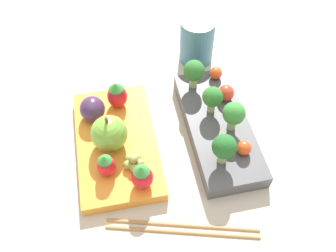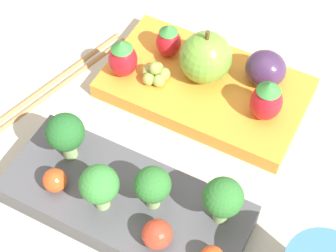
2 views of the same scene
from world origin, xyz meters
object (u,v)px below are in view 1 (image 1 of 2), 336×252
at_px(broccoli_floret_1, 224,147).
at_px(bento_box_fruit, 117,144).
at_px(bento_box_savoury, 218,128).
at_px(strawberry_0, 142,176).
at_px(cherry_tomato_1, 244,148).
at_px(chopsticks_pair, 182,228).
at_px(apple, 109,133).
at_px(plum, 92,109).
at_px(broccoli_floret_0, 212,98).
at_px(grape_cluster, 134,162).
at_px(drinking_cup, 197,41).
at_px(broccoli_floret_3, 194,71).
at_px(strawberry_1, 117,95).
at_px(cherry_tomato_0, 226,93).
at_px(strawberry_2, 106,165).
at_px(broccoli_floret_2, 234,114).
at_px(cherry_tomato_2, 216,73).

bearing_deg(broccoli_floret_1, bento_box_fruit, -112.99).
height_order(bento_box_savoury, strawberry_0, strawberry_0).
bearing_deg(bento_box_fruit, cherry_tomato_1, 73.74).
bearing_deg(chopsticks_pair, apple, -148.55).
relative_size(bento_box_savoury, plum, 5.37).
height_order(broccoli_floret_0, broccoli_floret_1, broccoli_floret_1).
bearing_deg(grape_cluster, chopsticks_pair, 29.35).
bearing_deg(drinking_cup, cherry_tomato_1, 5.97).
relative_size(bento_box_savoury, broccoli_floret_3, 4.35).
relative_size(drinking_cup, chopsticks_pair, 0.41).
xyz_separation_m(broccoli_floret_1, strawberry_1, (-0.13, -0.14, -0.02)).
bearing_deg(plum, drinking_cup, 123.93).
bearing_deg(broccoli_floret_0, broccoli_floret_1, -2.68).
height_order(cherry_tomato_0, apple, apple).
relative_size(broccoli_floret_0, strawberry_2, 1.17).
bearing_deg(drinking_cup, strawberry_1, -54.00).
height_order(strawberry_1, strawberry_2, strawberry_1).
distance_m(bento_box_savoury, plum, 0.20).
distance_m(strawberry_0, strawberry_1, 0.15).
distance_m(apple, drinking_cup, 0.25).
height_order(drinking_cup, chopsticks_pair, drinking_cup).
xyz_separation_m(broccoli_floret_2, chopsticks_pair, (0.14, -0.10, -0.06)).
distance_m(plum, chopsticks_pair, 0.23).
bearing_deg(strawberry_1, strawberry_2, -10.79).
xyz_separation_m(strawberry_1, chopsticks_pair, (0.22, 0.07, -0.04)).
bearing_deg(cherry_tomato_2, apple, -60.11).
distance_m(bento_box_savoury, broccoli_floret_2, 0.05).
relative_size(bento_box_savoury, cherry_tomato_1, 10.37).
distance_m(cherry_tomato_1, apple, 0.20).
bearing_deg(bento_box_savoury, broccoli_floret_0, -164.15).
bearing_deg(strawberry_1, drinking_cup, 126.00).
xyz_separation_m(broccoli_floret_1, cherry_tomato_2, (-0.16, 0.03, -0.02)).
relative_size(cherry_tomato_1, drinking_cup, 0.26).
bearing_deg(drinking_cup, strawberry_2, -36.68).
bearing_deg(broccoli_floret_3, drinking_cup, 165.69).
distance_m(broccoli_floret_1, cherry_tomato_0, 0.12).
height_order(broccoli_floret_0, drinking_cup, drinking_cup).
relative_size(broccoli_floret_1, plum, 1.26).
bearing_deg(strawberry_2, plum, -171.07).
bearing_deg(cherry_tomato_2, cherry_tomato_0, 6.70).
xyz_separation_m(broccoli_floret_1, strawberry_2, (-0.01, -0.17, -0.02)).
distance_m(broccoli_floret_0, broccoli_floret_3, 0.06).
bearing_deg(broccoli_floret_2, strawberry_2, -76.38).
bearing_deg(cherry_tomato_1, grape_cluster, -92.16).
height_order(broccoli_floret_1, broccoli_floret_3, broccoli_floret_1).
distance_m(bento_box_fruit, strawberry_2, 0.06).
xyz_separation_m(cherry_tomato_1, apple, (-0.05, -0.19, 0.01)).
distance_m(broccoli_floret_1, cherry_tomato_1, 0.04).
distance_m(cherry_tomato_0, plum, 0.22).
height_order(strawberry_1, grape_cluster, strawberry_1).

